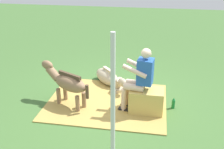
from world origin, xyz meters
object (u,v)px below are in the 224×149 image
at_px(pony_standing, 67,82).
at_px(pony_lying, 109,78).
at_px(tent_pole_left, 113,118).
at_px(person_seated, 139,77).
at_px(soda_bottle, 173,103).
at_px(hay_bale, 146,101).

distance_m(pony_standing, pony_lying, 1.38).
relative_size(pony_standing, tent_pole_left, 0.55).
bearing_deg(pony_standing, person_seated, -179.78).
bearing_deg(person_seated, soda_bottle, -162.88).
xyz_separation_m(person_seated, pony_standing, (1.52, 0.01, -0.24)).
relative_size(hay_bale, pony_lying, 0.58).
xyz_separation_m(person_seated, pony_lying, (0.82, -1.13, -0.59)).
distance_m(person_seated, pony_standing, 1.54).
relative_size(pony_lying, tent_pole_left, 0.53).
distance_m(soda_bottle, tent_pole_left, 2.67).
height_order(pony_standing, soda_bottle, pony_standing).
relative_size(hay_bale, soda_bottle, 2.76).
xyz_separation_m(pony_standing, pony_lying, (-0.70, -1.13, -0.35)).
relative_size(person_seated, pony_standing, 1.12).
xyz_separation_m(hay_bale, person_seated, (0.17, -0.02, 0.52)).
distance_m(person_seated, pony_lying, 1.51).
bearing_deg(person_seated, pony_lying, -53.90).
distance_m(pony_standing, tent_pole_left, 2.52).
distance_m(pony_standing, soda_bottle, 2.31).
bearing_deg(pony_lying, soda_bottle, 150.04).
relative_size(pony_standing, soda_bottle, 4.95).
bearing_deg(pony_standing, tent_pole_left, 122.93).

